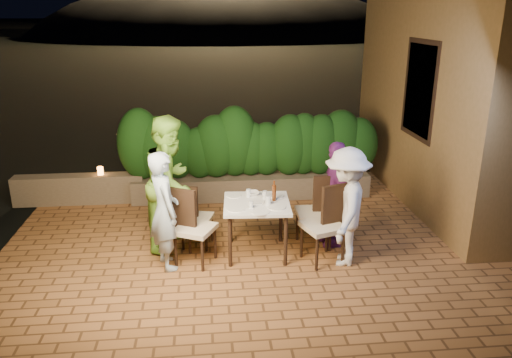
{
  "coord_description": "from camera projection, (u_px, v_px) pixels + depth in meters",
  "views": [
    {
      "loc": [
        -0.58,
        -6.09,
        3.2
      ],
      "look_at": [
        0.06,
        0.19,
        1.05
      ],
      "focal_mm": 35.0,
      "sensor_mm": 36.0,
      "label": 1
    }
  ],
  "objects": [
    {
      "name": "ground",
      "position": [
        253.0,
        257.0,
        6.83
      ],
      "size": [
        400.0,
        400.0,
        0.0
      ],
      "primitive_type": "plane",
      "color": "black",
      "rests_on": "ground"
    },
    {
      "name": "terrace_floor",
      "position": [
        250.0,
        245.0,
        7.32
      ],
      "size": [
        7.0,
        6.0,
        0.15
      ],
      "primitive_type": "cube",
      "color": "#925B2F",
      "rests_on": "ground"
    },
    {
      "name": "building_wall",
      "position": [
        457.0,
        54.0,
        8.25
      ],
      "size": [
        1.6,
        5.0,
        5.0
      ],
      "primitive_type": "cube",
      "color": "olive",
      "rests_on": "ground"
    },
    {
      "name": "window_pane",
      "position": [
        421.0,
        90.0,
        7.86
      ],
      "size": [
        0.08,
        1.0,
        1.4
      ],
      "primitive_type": "cube",
      "color": "black",
      "rests_on": "building_wall"
    },
    {
      "name": "window_frame",
      "position": [
        421.0,
        90.0,
        7.86
      ],
      "size": [
        0.06,
        1.15,
        1.55
      ],
      "primitive_type": "cube",
      "color": "black",
      "rests_on": "building_wall"
    },
    {
      "name": "planter",
      "position": [
        252.0,
        186.0,
        8.94
      ],
      "size": [
        4.2,
        0.55,
        0.4
      ],
      "primitive_type": "cube",
      "color": "brown",
      "rests_on": "ground"
    },
    {
      "name": "hedge",
      "position": [
        252.0,
        145.0,
        8.7
      ],
      "size": [
        4.0,
        0.7,
        1.1
      ],
      "primitive_type": null,
      "color": "#13390F",
      "rests_on": "planter"
    },
    {
      "name": "parapet",
      "position": [
        80.0,
        189.0,
        8.64
      ],
      "size": [
        2.2,
        0.3,
        0.5
      ],
      "primitive_type": "cube",
      "color": "brown",
      "rests_on": "ground"
    },
    {
      "name": "hill",
      "position": [
        224.0,
        68.0,
        64.81
      ],
      "size": [
        52.0,
        40.0,
        22.0
      ],
      "primitive_type": "ellipsoid",
      "color": "black",
      "rests_on": "ground"
    },
    {
      "name": "dining_table",
      "position": [
        257.0,
        228.0,
        6.8
      ],
      "size": [
        0.93,
        0.93,
        0.75
      ],
      "primitive_type": null,
      "rotation": [
        0.0,
        0.0,
        -0.06
      ],
      "color": "white",
      "rests_on": "ground"
    },
    {
      "name": "plate_nw",
      "position": [
        236.0,
        209.0,
        6.44
      ],
      "size": [
        0.24,
        0.24,
        0.01
      ],
      "primitive_type": "cylinder",
      "color": "white",
      "rests_on": "dining_table"
    },
    {
      "name": "plate_sw",
      "position": [
        234.0,
        196.0,
        6.9
      ],
      "size": [
        0.2,
        0.2,
        0.01
      ],
      "primitive_type": "cylinder",
      "color": "white",
      "rests_on": "dining_table"
    },
    {
      "name": "plate_ne",
      "position": [
        277.0,
        207.0,
        6.5
      ],
      "size": [
        0.23,
        0.23,
        0.01
      ],
      "primitive_type": "cylinder",
      "color": "white",
      "rests_on": "dining_table"
    },
    {
      "name": "plate_se",
      "position": [
        277.0,
        196.0,
        6.9
      ],
      "size": [
        0.19,
        0.19,
        0.01
      ],
      "primitive_type": "cylinder",
      "color": "white",
      "rests_on": "dining_table"
    },
    {
      "name": "plate_centre",
      "position": [
        256.0,
        202.0,
        6.69
      ],
      "size": [
        0.21,
        0.21,
        0.01
      ],
      "primitive_type": "cylinder",
      "color": "white",
      "rests_on": "dining_table"
    },
    {
      "name": "plate_front",
      "position": [
        260.0,
        212.0,
        6.35
      ],
      "size": [
        0.24,
        0.24,
        0.01
      ],
      "primitive_type": "cylinder",
      "color": "white",
      "rests_on": "dining_table"
    },
    {
      "name": "glass_nw",
      "position": [
        251.0,
        204.0,
        6.48
      ],
      "size": [
        0.06,
        0.06,
        0.1
      ],
      "primitive_type": "cylinder",
      "color": "silver",
      "rests_on": "dining_table"
    },
    {
      "name": "glass_sw",
      "position": [
        248.0,
        193.0,
        6.86
      ],
      "size": [
        0.06,
        0.06,
        0.11
      ],
      "primitive_type": "cylinder",
      "color": "silver",
      "rests_on": "dining_table"
    },
    {
      "name": "glass_ne",
      "position": [
        268.0,
        200.0,
        6.59
      ],
      "size": [
        0.07,
        0.07,
        0.12
      ],
      "primitive_type": "cylinder",
      "color": "silver",
      "rests_on": "dining_table"
    },
    {
      "name": "glass_se",
      "position": [
        265.0,
        195.0,
        6.81
      ],
      "size": [
        0.06,
        0.06,
        0.11
      ],
      "primitive_type": "cylinder",
      "color": "silver",
      "rests_on": "dining_table"
    },
    {
      "name": "beer_bottle",
      "position": [
        274.0,
        191.0,
        6.7
      ],
      "size": [
        0.05,
        0.05,
        0.28
      ],
      "primitive_type": null,
      "color": "#55270E",
      "rests_on": "dining_table"
    },
    {
      "name": "bowl",
      "position": [
        253.0,
        193.0,
        6.94
      ],
      "size": [
        0.22,
        0.22,
        0.05
      ],
      "primitive_type": "imported",
      "rotation": [
        0.0,
        0.0,
        0.2
      ],
      "color": "white",
      "rests_on": "dining_table"
    },
    {
      "name": "chair_left_front",
      "position": [
        195.0,
        227.0,
        6.51
      ],
      "size": [
        0.63,
        0.63,
        1.02
      ],
      "primitive_type": null,
      "rotation": [
        0.0,
        0.0,
        -0.46
      ],
      "color": "black",
      "rests_on": "ground"
    },
    {
      "name": "chair_left_back",
      "position": [
        197.0,
        217.0,
        7.0
      ],
      "size": [
        0.5,
        0.5,
        0.88
      ],
      "primitive_type": null,
      "rotation": [
        0.0,
        0.0,
        -0.26
      ],
      "color": "black",
      "rests_on": "ground"
    },
    {
      "name": "chair_right_front",
      "position": [
        323.0,
        225.0,
        6.54
      ],
      "size": [
        0.62,
        0.62,
        1.05
      ],
      "primitive_type": null,
      "rotation": [
        0.0,
        0.0,
        3.47
      ],
      "color": "black",
      "rests_on": "ground"
    },
    {
      "name": "chair_right_back",
      "position": [
        314.0,
        211.0,
        6.98
      ],
      "size": [
        0.49,
        0.49,
        1.04
      ],
      "primitive_type": null,
      "rotation": [
        0.0,
        0.0,
        3.12
      ],
      "color": "black",
      "rests_on": "ground"
    },
    {
      "name": "diner_blue",
      "position": [
        164.0,
        211.0,
        6.33
      ],
      "size": [
        0.56,
        0.67,
        1.56
      ],
      "primitive_type": "imported",
      "rotation": [
        0.0,
        0.0,
        1.94
      ],
      "color": "#A6BFD6",
      "rests_on": "ground"
    },
    {
      "name": "diner_green",
      "position": [
        171.0,
        183.0,
        6.86
      ],
      "size": [
        0.96,
        1.09,
        1.88
      ],
      "primitive_type": "imported",
      "rotation": [
        0.0,
        0.0,
        1.25
      ],
      "color": "#87CB3F",
      "rests_on": "ground"
    },
    {
      "name": "diner_white",
      "position": [
        346.0,
        207.0,
        6.42
      ],
      "size": [
        0.89,
        1.15,
        1.57
      ],
      "primitive_type": "imported",
      "rotation": [
        0.0,
        0.0,
        -1.92
      ],
      "color": "white",
      "rests_on": "ground"
    },
    {
      "name": "diner_purple",
      "position": [
        335.0,
        194.0,
        6.97
      ],
      "size": [
        0.39,
        0.9,
        1.51
      ],
      "primitive_type": "imported",
      "rotation": [
        0.0,
        0.0,
        -1.54
      ],
      "color": "#6E2672",
      "rests_on": "ground"
    },
    {
      "name": "parapet_lamp",
      "position": [
        100.0,
        171.0,
        8.57
      ],
      "size": [
        0.1,
        0.1,
        0.14
      ],
      "primitive_type": "cylinder",
      "color": "orange",
      "rests_on": "parapet"
    }
  ]
}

